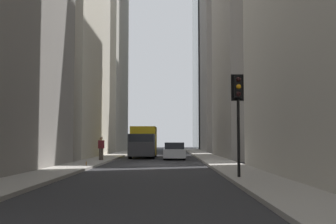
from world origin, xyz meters
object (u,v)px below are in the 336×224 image
delivery_truck (143,142)px  traffic_light_foreground (238,101)px  discarded_bottle (86,164)px  pedestrian (101,147)px  sedan_silver (174,151)px

delivery_truck → traffic_light_foreground: 21.89m
discarded_bottle → traffic_light_foreground: bearing=-134.0°
pedestrian → discarded_bottle: (-6.59, -0.23, -0.83)m
pedestrian → discarded_bottle: bearing=-178.0°
traffic_light_foreground → pedestrian: traffic_light_foreground is taller
traffic_light_foreground → pedestrian: size_ratio=2.44×
delivery_truck → pedestrian: delivery_truck is taller
delivery_truck → sedan_silver: size_ratio=1.50×
traffic_light_foreground → pedestrian: (14.01, 7.91, -2.15)m
sedan_silver → pedestrian: 6.71m
sedan_silver → pedestrian: (-3.86, 5.48, 0.41)m
delivery_truck → pedestrian: size_ratio=3.76×
traffic_light_foreground → discarded_bottle: (7.42, 7.68, -2.98)m
sedan_silver → pedestrian: bearing=125.2°
sedan_silver → pedestrian: pedestrian is taller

